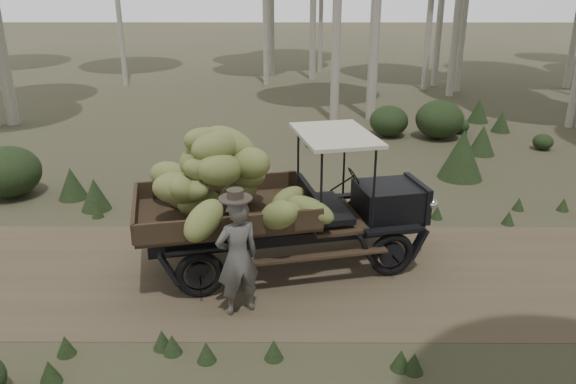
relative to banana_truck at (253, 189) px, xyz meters
name	(u,v)px	position (x,y,z in m)	size (l,w,h in m)	color
ground	(387,274)	(2.36, -0.22, -1.52)	(120.00, 120.00, 0.00)	#473D2B
dirt_track	(387,274)	(2.36, -0.22, -1.52)	(70.00, 4.00, 0.01)	brown
banana_truck	(253,189)	(0.00, 0.00, 0.00)	(5.47, 3.20, 2.70)	black
farmer	(237,256)	(-0.15, -1.40, -0.56)	(0.81, 0.71, 2.04)	#514E4A
undergrowth	(480,231)	(4.14, 0.44, -0.98)	(24.24, 22.91, 1.35)	#233319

